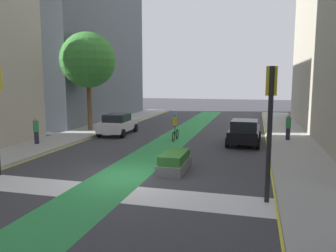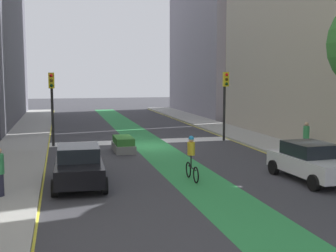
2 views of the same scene
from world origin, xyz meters
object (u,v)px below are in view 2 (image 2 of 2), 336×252
(car_black_right_far, at_px, (79,165))
(median_planter, at_px, (123,145))
(pedestrian_sidewalk_left_a, at_px, (306,137))
(car_white_left_far, at_px, (311,161))
(traffic_signal_near_left, at_px, (225,93))
(cyclist_in_lane, at_px, (192,157))
(traffic_signal_near_right, at_px, (52,95))

(car_black_right_far, height_order, median_planter, car_black_right_far)
(pedestrian_sidewalk_left_a, bearing_deg, car_white_left_far, 60.31)
(traffic_signal_near_left, relative_size, car_white_left_far, 1.07)
(cyclist_in_lane, height_order, pedestrian_sidewalk_left_a, cyclist_in_lane)
(car_black_right_far, relative_size, car_white_left_far, 0.99)
(traffic_signal_near_right, height_order, cyclist_in_lane, traffic_signal_near_right)
(pedestrian_sidewalk_left_a, bearing_deg, median_planter, -19.09)
(traffic_signal_near_right, bearing_deg, car_white_left_far, 131.99)
(traffic_signal_near_right, xyz_separation_m, pedestrian_sidewalk_left_a, (-13.63, 6.23, -2.18))
(car_black_right_far, bearing_deg, traffic_signal_near_right, -83.69)
(pedestrian_sidewalk_left_a, xyz_separation_m, median_planter, (9.68, -3.35, -0.58))
(cyclist_in_lane, height_order, median_planter, cyclist_in_lane)
(car_white_left_far, bearing_deg, cyclist_in_lane, -15.30)
(traffic_signal_near_right, height_order, median_planter, traffic_signal_near_right)
(traffic_signal_near_left, xyz_separation_m, pedestrian_sidewalk_left_a, (-2.50, 5.87, -2.21))
(traffic_signal_near_right, height_order, car_white_left_far, traffic_signal_near_right)
(car_white_left_far, height_order, cyclist_in_lane, cyclist_in_lane)
(car_white_left_far, distance_m, cyclist_in_lane, 4.96)
(cyclist_in_lane, bearing_deg, car_white_left_far, 164.70)
(traffic_signal_near_right, distance_m, car_white_left_far, 15.90)
(traffic_signal_near_left, height_order, car_white_left_far, traffic_signal_near_left)
(car_black_right_far, relative_size, pedestrian_sidewalk_left_a, 2.58)
(traffic_signal_near_left, relative_size, car_black_right_far, 1.08)
(car_white_left_far, bearing_deg, traffic_signal_near_right, -48.01)
(traffic_signal_near_left, height_order, median_planter, traffic_signal_near_left)
(pedestrian_sidewalk_left_a, bearing_deg, cyclist_in_lane, 27.72)
(traffic_signal_near_right, bearing_deg, cyclist_in_lane, 118.93)
(traffic_signal_near_right, xyz_separation_m, median_planter, (-3.95, 2.88, -2.76))
(car_black_right_far, distance_m, cyclist_in_lane, 4.62)
(median_planter, bearing_deg, cyclist_in_lane, 103.42)
(pedestrian_sidewalk_left_a, bearing_deg, traffic_signal_near_right, -24.56)
(traffic_signal_near_left, xyz_separation_m, cyclist_in_lane, (5.39, 10.02, -2.23))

